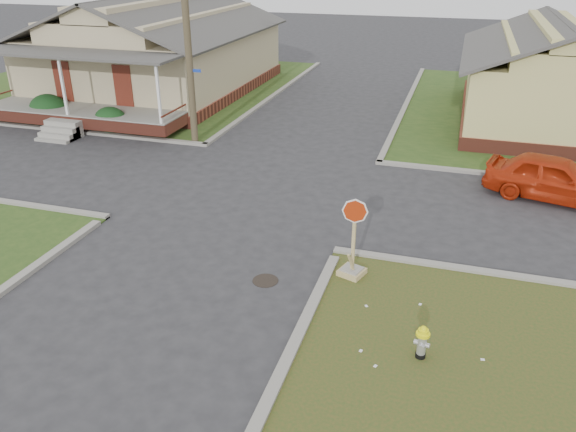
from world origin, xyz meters
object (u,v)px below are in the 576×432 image
(fire_hydrant, at_px, (422,340))
(stop_sign, at_px, (352,259))
(red_sedan, at_px, (555,178))
(utility_pole, at_px, (187,27))

(fire_hydrant, distance_m, stop_sign, 3.29)
(red_sedan, bearing_deg, utility_pole, 96.21)
(fire_hydrant, xyz_separation_m, red_sedan, (3.35, 9.28, 0.27))
(fire_hydrant, relative_size, red_sedan, 0.17)
(fire_hydrant, bearing_deg, red_sedan, 81.90)
(utility_pole, bearing_deg, fire_hydrant, -47.48)
(utility_pole, distance_m, fire_hydrant, 15.81)
(utility_pole, bearing_deg, stop_sign, -45.60)
(stop_sign, height_order, red_sedan, stop_sign)
(fire_hydrant, height_order, red_sedan, red_sedan)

